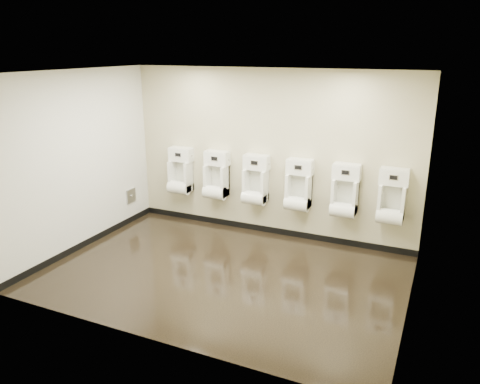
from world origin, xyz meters
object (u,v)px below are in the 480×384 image
object	(u,v)px
urinal_2	(255,183)
urinal_5	(392,200)
urinal_1	(216,179)
urinal_4	(345,195)
urinal_3	(298,189)
access_panel	(131,196)
urinal_0	(180,174)

from	to	relation	value
urinal_2	urinal_5	xyz separation A→B (m)	(2.22, 0.00, 0.00)
urinal_1	urinal_4	bearing A→B (deg)	0.00
urinal_4	urinal_5	distance (m)	0.71
urinal_2	urinal_3	distance (m)	0.76
urinal_4	urinal_5	size ratio (longest dim) A/B	1.00
urinal_2	urinal_5	bearing A→B (deg)	0.00
urinal_2	urinal_5	distance (m)	2.22
access_panel	urinal_3	world-z (taller)	urinal_3
urinal_1	urinal_4	size ratio (longest dim) A/B	1.00
urinal_2	urinal_5	size ratio (longest dim) A/B	1.00
access_panel	urinal_1	xyz separation A→B (m)	(1.56, 0.40, 0.40)
urinal_0	urinal_5	xyz separation A→B (m)	(3.70, 0.00, 0.00)
urinal_0	urinal_2	size ratio (longest dim) A/B	1.00
access_panel	urinal_2	world-z (taller)	urinal_2
access_panel	urinal_3	size ratio (longest dim) A/B	0.30
access_panel	urinal_5	world-z (taller)	urinal_5
urinal_1	urinal_3	distance (m)	1.51
urinal_2	urinal_0	bearing A→B (deg)	180.00
access_panel	urinal_0	distance (m)	1.01
urinal_3	urinal_0	bearing A→B (deg)	180.00
urinal_0	urinal_4	distance (m)	2.99
access_panel	urinal_3	distance (m)	3.12
urinal_3	urinal_5	world-z (taller)	same
access_panel	urinal_1	distance (m)	1.66
urinal_2	urinal_4	size ratio (longest dim) A/B	1.00
urinal_2	urinal_5	world-z (taller)	same
access_panel	urinal_4	size ratio (longest dim) A/B	0.30
urinal_1	urinal_3	world-z (taller)	same
urinal_5	urinal_2	bearing A→B (deg)	180.00
urinal_2	urinal_1	bearing A→B (deg)	180.00
urinal_4	urinal_2	bearing A→B (deg)	180.00
urinal_4	urinal_0	bearing A→B (deg)	180.00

